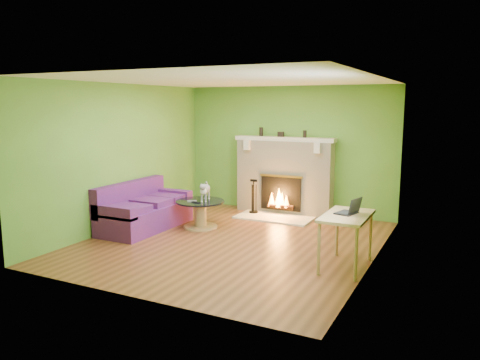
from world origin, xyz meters
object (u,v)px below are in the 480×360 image
(sofa, at_px, (143,211))
(coffee_table, at_px, (200,212))
(desk, at_px, (346,221))
(cat, at_px, (205,191))

(sofa, relative_size, coffee_table, 2.10)
(desk, bearing_deg, sofa, 173.33)
(coffee_table, height_order, cat, cat)
(coffee_table, distance_m, cat, 0.40)
(sofa, distance_m, cat, 1.18)
(coffee_table, distance_m, desk, 3.07)
(sofa, relative_size, cat, 3.27)
(coffee_table, xyz_separation_m, cat, (0.08, 0.05, 0.39))
(coffee_table, bearing_deg, desk, -17.84)
(sofa, height_order, desk, sofa)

